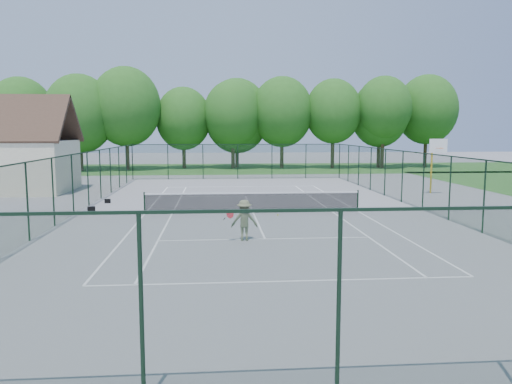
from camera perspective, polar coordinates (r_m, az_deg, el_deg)
ground at (r=25.70m, az=-0.36°, el=-2.33°), size 140.00×140.00×0.00m
grass_far at (r=55.48m, az=-2.64°, el=2.71°), size 80.00×16.00×0.01m
court_lines at (r=25.70m, az=-0.36°, el=-2.32°), size 11.05×23.85×0.01m
tennis_net at (r=25.61m, az=-0.36°, el=-1.06°), size 11.08×0.08×1.10m
fence_enclosure at (r=25.49m, az=-0.36°, el=1.13°), size 18.05×36.05×3.02m
utility_building at (r=38.03m, az=-26.49°, el=4.70°), size 8.60×6.27×6.63m
tree_line_far at (r=55.35m, az=-2.68°, el=8.90°), size 39.40×6.40×9.70m
basketball_goal at (r=34.99m, az=19.80°, el=3.98°), size 1.20×1.43×3.65m
sports_bag_a at (r=27.01m, az=-18.30°, el=-1.91°), size 0.41×0.28×0.30m
sports_bag_b at (r=30.18m, az=-16.60°, el=-1.00°), size 0.32×0.22×0.24m
tennis_player at (r=19.06m, az=-1.35°, el=-3.24°), size 2.24×0.83×1.56m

